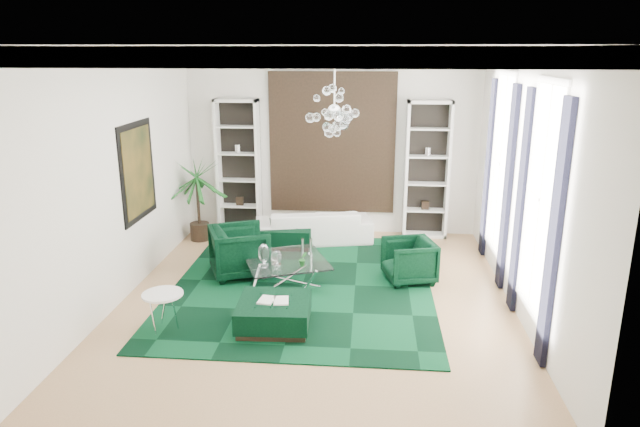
# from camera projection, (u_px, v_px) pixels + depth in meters

# --- Properties ---
(floor) EXTENTS (6.00, 7.00, 0.02)m
(floor) POSITION_uv_depth(u_px,v_px,m) (316.00, 298.00, 8.97)
(floor) COLOR tan
(floor) RESTS_ON ground
(ceiling) EXTENTS (6.00, 7.00, 0.02)m
(ceiling) POSITION_uv_depth(u_px,v_px,m) (316.00, 46.00, 7.91)
(ceiling) COLOR white
(ceiling) RESTS_ON ground
(wall_back) EXTENTS (6.00, 0.02, 3.80)m
(wall_back) POSITION_uv_depth(u_px,v_px,m) (332.00, 143.00, 11.80)
(wall_back) COLOR silver
(wall_back) RESTS_ON ground
(wall_front) EXTENTS (6.00, 0.02, 3.80)m
(wall_front) POSITION_uv_depth(u_px,v_px,m) (279.00, 266.00, 5.08)
(wall_front) COLOR silver
(wall_front) RESTS_ON ground
(wall_left) EXTENTS (0.02, 7.00, 3.80)m
(wall_left) POSITION_uv_depth(u_px,v_px,m) (120.00, 176.00, 8.70)
(wall_left) COLOR silver
(wall_left) RESTS_ON ground
(wall_right) EXTENTS (0.02, 7.00, 3.80)m
(wall_right) POSITION_uv_depth(u_px,v_px,m) (524.00, 184.00, 8.18)
(wall_right) COLOR silver
(wall_right) RESTS_ON ground
(crown_molding) EXTENTS (6.00, 7.00, 0.18)m
(crown_molding) POSITION_uv_depth(u_px,v_px,m) (316.00, 54.00, 7.94)
(crown_molding) COLOR white
(crown_molding) RESTS_ON ceiling
(ceiling_medallion) EXTENTS (0.90, 0.90, 0.05)m
(ceiling_medallion) POSITION_uv_depth(u_px,v_px,m) (318.00, 49.00, 8.21)
(ceiling_medallion) COLOR white
(ceiling_medallion) RESTS_ON ceiling
(tapestry) EXTENTS (2.50, 0.06, 2.80)m
(tapestry) POSITION_uv_depth(u_px,v_px,m) (332.00, 143.00, 11.75)
(tapestry) COLOR black
(tapestry) RESTS_ON wall_back
(shelving_left) EXTENTS (0.90, 0.38, 2.80)m
(shelving_left) POSITION_uv_depth(u_px,v_px,m) (239.00, 167.00, 11.91)
(shelving_left) COLOR white
(shelving_left) RESTS_ON floor
(shelving_right) EXTENTS (0.90, 0.38, 2.80)m
(shelving_right) POSITION_uv_depth(u_px,v_px,m) (427.00, 170.00, 11.58)
(shelving_right) COLOR white
(shelving_right) RESTS_ON floor
(painting) EXTENTS (0.04, 1.30, 1.60)m
(painting) POSITION_uv_depth(u_px,v_px,m) (138.00, 171.00, 9.28)
(painting) COLOR black
(painting) RESTS_ON wall_left
(window_near) EXTENTS (0.03, 1.10, 2.90)m
(window_near) POSITION_uv_depth(u_px,v_px,m) (541.00, 200.00, 7.32)
(window_near) COLOR white
(window_near) RESTS_ON wall_right
(curtain_near_a) EXTENTS (0.07, 0.30, 3.25)m
(curtain_near_a) POSITION_uv_depth(u_px,v_px,m) (554.00, 237.00, 6.65)
(curtain_near_a) COLOR black
(curtain_near_a) RESTS_ON floor
(curtain_near_b) EXTENTS (0.07, 0.30, 3.25)m
(curtain_near_b) POSITION_uv_depth(u_px,v_px,m) (521.00, 203.00, 8.14)
(curtain_near_b) COLOR black
(curtain_near_b) RESTS_ON floor
(window_far) EXTENTS (0.03, 1.10, 2.90)m
(window_far) POSITION_uv_depth(u_px,v_px,m) (501.00, 164.00, 9.62)
(window_far) COLOR white
(window_far) RESTS_ON wall_right
(curtain_far_a) EXTENTS (0.07, 0.30, 3.25)m
(curtain_far_a) POSITION_uv_depth(u_px,v_px,m) (508.00, 189.00, 8.95)
(curtain_far_a) COLOR black
(curtain_far_a) RESTS_ON floor
(curtain_far_b) EXTENTS (0.07, 0.30, 3.25)m
(curtain_far_b) POSITION_uv_depth(u_px,v_px,m) (488.00, 169.00, 10.44)
(curtain_far_b) COLOR black
(curtain_far_b) RESTS_ON floor
(rug) EXTENTS (4.20, 5.00, 0.02)m
(rug) POSITION_uv_depth(u_px,v_px,m) (303.00, 284.00, 9.47)
(rug) COLOR black
(rug) RESTS_ON floor
(sofa) EXTENTS (2.44, 1.38, 0.67)m
(sofa) POSITION_uv_depth(u_px,v_px,m) (314.00, 226.00, 11.51)
(sofa) COLOR white
(sofa) RESTS_ON floor
(armchair_left) EXTENTS (1.23, 1.22, 0.86)m
(armchair_left) POSITION_uv_depth(u_px,v_px,m) (240.00, 251.00, 9.78)
(armchair_left) COLOR black
(armchair_left) RESTS_ON floor
(armchair_right) EXTENTS (0.97, 0.95, 0.72)m
(armchair_right) POSITION_uv_depth(u_px,v_px,m) (409.00, 261.00, 9.53)
(armchair_right) COLOR black
(armchair_right) RESTS_ON floor
(coffee_table) EXTENTS (1.66, 1.66, 0.44)m
(coffee_table) POSITION_uv_depth(u_px,v_px,m) (286.00, 272.00, 9.43)
(coffee_table) COLOR white
(coffee_table) RESTS_ON floor
(ottoman_side) EXTENTS (0.96, 0.96, 0.42)m
(ottoman_side) POSITION_uv_depth(u_px,v_px,m) (288.00, 235.00, 11.30)
(ottoman_side) COLOR black
(ottoman_side) RESTS_ON floor
(ottoman_front) EXTENTS (1.03, 1.03, 0.40)m
(ottoman_front) POSITION_uv_depth(u_px,v_px,m) (274.00, 314.00, 7.98)
(ottoman_front) COLOR black
(ottoman_front) RESTS_ON floor
(book) EXTENTS (0.43, 0.28, 0.03)m
(book) POSITION_uv_depth(u_px,v_px,m) (274.00, 300.00, 7.92)
(book) COLOR white
(book) RESTS_ON ottoman_front
(side_table) EXTENTS (0.66, 0.66, 0.54)m
(side_table) POSITION_uv_depth(u_px,v_px,m) (164.00, 312.00, 7.87)
(side_table) COLOR white
(side_table) RESTS_ON floor
(palm) EXTENTS (1.59, 1.59, 2.13)m
(palm) POSITION_uv_depth(u_px,v_px,m) (197.00, 189.00, 11.42)
(palm) COLOR #19591E
(palm) RESTS_ON floor
(chandelier) EXTENTS (1.17, 1.17, 0.80)m
(chandelier) POSITION_uv_depth(u_px,v_px,m) (334.00, 112.00, 8.68)
(chandelier) COLOR white
(chandelier) RESTS_ON ceiling
(table_plant) EXTENTS (0.17, 0.15, 0.24)m
(table_plant) POSITION_uv_depth(u_px,v_px,m) (303.00, 259.00, 9.06)
(table_plant) COLOR #19591E
(table_plant) RESTS_ON coffee_table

